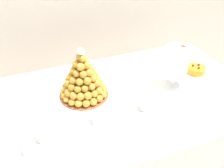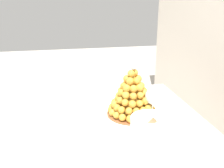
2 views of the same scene
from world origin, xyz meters
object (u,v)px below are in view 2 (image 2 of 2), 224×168
(dessert_cup_centre, at_px, (98,139))
(macaron_goblet, at_px, (150,143))
(croquembouche, at_px, (132,95))
(dessert_cup_mid_left, at_px, (90,113))
(dessert_cup_left, at_px, (82,96))
(serving_tray, at_px, (116,116))
(wine_glass, at_px, (153,97))

(dessert_cup_centre, relative_size, macaron_goblet, 0.23)
(croquembouche, distance_m, macaron_goblet, 0.51)
(dessert_cup_mid_left, bearing_deg, dessert_cup_left, -175.34)
(dessert_cup_mid_left, relative_size, macaron_goblet, 0.23)
(croquembouche, xyz_separation_m, macaron_goblet, (0.50, -0.08, 0.04))
(serving_tray, bearing_deg, dessert_cup_left, -148.77)
(dessert_cup_mid_left, relative_size, wine_glass, 0.35)
(wine_glass, bearing_deg, dessert_cup_left, -133.67)
(croquembouche, relative_size, macaron_goblet, 1.08)
(serving_tray, height_order, croquembouche, croquembouche)
(croquembouche, height_order, dessert_cup_centre, croquembouche)
(dessert_cup_left, xyz_separation_m, wine_glass, (0.31, 0.32, 0.09))
(dessert_cup_left, relative_size, macaron_goblet, 0.21)
(macaron_goblet, xyz_separation_m, wine_glass, (-0.44, 0.17, -0.03))
(dessert_cup_left, height_order, dessert_cup_mid_left, dessert_cup_mid_left)
(dessert_cup_centre, height_order, macaron_goblet, macaron_goblet)
(dessert_cup_left, xyz_separation_m, macaron_goblet, (0.75, 0.15, 0.12))
(dessert_cup_mid_left, bearing_deg, croquembouche, 89.36)
(serving_tray, distance_m, dessert_cup_left, 0.29)
(serving_tray, bearing_deg, dessert_cup_mid_left, -91.66)
(dessert_cup_centre, bearing_deg, wine_glass, 122.38)
(dessert_cup_left, bearing_deg, wine_glass, 46.33)
(macaron_goblet, relative_size, wine_glass, 1.57)
(dessert_cup_centre, bearing_deg, dessert_cup_left, -177.78)
(serving_tray, relative_size, dessert_cup_centre, 11.46)
(dessert_cup_mid_left, distance_m, wine_glass, 0.32)
(croquembouche, xyz_separation_m, wine_glass, (0.06, 0.09, 0.00))
(dessert_cup_left, bearing_deg, dessert_cup_centre, 2.22)
(dessert_cup_left, bearing_deg, macaron_goblet, 11.62)
(serving_tray, relative_size, dessert_cup_mid_left, 11.87)
(dessert_cup_left, relative_size, dessert_cup_centre, 0.90)
(dessert_cup_mid_left, bearing_deg, macaron_goblet, 14.94)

